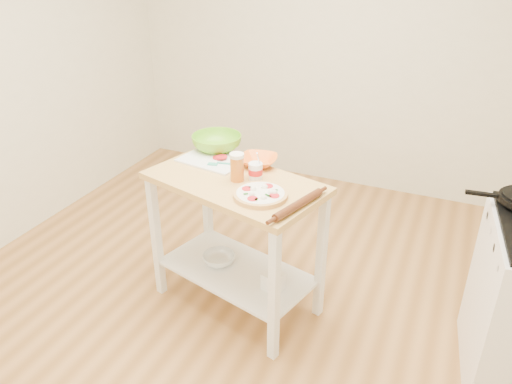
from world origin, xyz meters
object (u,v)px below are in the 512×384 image
Objects in this scene: beer_pint at (237,167)px; rolling_pin at (298,205)px; pizza at (261,194)px; orange_bowl at (259,161)px; knife at (216,150)px; shelf_bin at (273,281)px; cutting_board at (214,159)px; shelf_glass_bowl at (219,259)px; prep_island at (236,218)px; yogurt_tub at (256,171)px; spatula at (219,164)px; green_bowl at (217,143)px.

beer_pint is 0.48m from rolling_pin.
orange_bowl is at bearing 114.83° from pizza.
shelf_bin is (0.58, -0.41, -0.60)m from knife.
cutting_board is 2.12× the size of shelf_glass_bowl.
prep_island is 0.38m from orange_bowl.
rolling_pin is 1.82× the size of shelf_glass_bowl.
yogurt_tub is at bearing 141.04° from shelf_bin.
pizza is 0.79× the size of rolling_pin.
spatula is 0.24m from orange_bowl.
rolling_pin is (0.75, -0.50, 0.00)m from knife.
beer_pint is 1.50× the size of shelf_bin.
cutting_board is at bearing 151.17° from rolling_pin.
prep_island is 0.35m from spatula.
spatula is 0.24m from beer_pint.
green_bowl is 0.48m from beer_pint.
shelf_glass_bowl is at bearing 166.08° from shelf_bin.
beer_pint is 0.73m from shelf_bin.
shelf_glass_bowl is at bearing -170.07° from yogurt_tub.
beer_pint is at bearing -28.88° from cutting_board.
green_bowl reaches higher than cutting_board.
spatula is 0.26m from green_bowl.
knife is (-0.05, 0.11, 0.01)m from cutting_board.
prep_island is 4.31× the size of knife.
rolling_pin is at bearing -22.25° from beer_pint.
yogurt_tub is (0.41, -0.30, -0.00)m from green_bowl.
rolling_pin is at bearing -35.46° from green_bowl.
green_bowl is at bearing 109.80° from spatula.
orange_bowl is (0.34, -0.07, 0.01)m from knife.
cutting_board is 3.97× the size of shelf_bin.
green_bowl is at bearing 131.64° from beer_pint.
spatula is 0.39× the size of rolling_pin.
shelf_glass_bowl is (0.11, -0.19, -0.62)m from cutting_board.
knife reaches higher than spatula.
knife is at bearing 144.93° from shelf_bin.
knife is at bearing 138.58° from pizza.
rolling_pin is (0.41, -0.43, -0.01)m from orange_bowl.
orange_bowl is at bearing 80.21° from prep_island.
pizza is 0.23m from rolling_pin.
pizza is (0.22, -0.13, 0.27)m from prep_island.
pizza is at bearing -45.12° from spatula.
pizza is 0.91× the size of green_bowl.
yogurt_tub is 1.60× the size of shelf_bin.
rolling_pin reaches higher than prep_island.
spatula is (-0.17, 0.14, 0.27)m from prep_island.
beer_pint is at bearing 146.61° from pizza.
orange_bowl reaches higher than shelf_glass_bowl.
orange_bowl is at bearing 6.11° from knife.
spatula is at bearing -59.58° from green_bowl.
orange_bowl is 0.70× the size of green_bowl.
cutting_board reaches higher than spatula.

